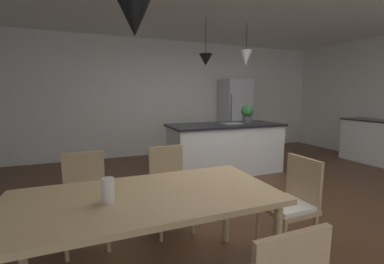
% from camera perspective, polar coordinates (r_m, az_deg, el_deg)
% --- Properties ---
extents(ground_plane, '(10.00, 8.40, 0.04)m').
position_cam_1_polar(ground_plane, '(3.59, 11.87, -15.50)').
color(ground_plane, '#4C301E').
extents(wall_back_kitchen, '(10.00, 0.12, 2.70)m').
position_cam_1_polar(wall_back_kitchen, '(6.27, -4.37, 7.58)').
color(wall_back_kitchen, white).
rests_on(wall_back_kitchen, ground_plane).
extents(dining_table, '(1.84, 0.89, 0.73)m').
position_cam_1_polar(dining_table, '(1.85, -10.41, -15.65)').
color(dining_table, tan).
rests_on(dining_table, ground_plane).
extents(chair_far_right, '(0.41, 0.41, 0.87)m').
position_cam_1_polar(chair_far_right, '(2.75, -4.98, -11.78)').
color(chair_far_right, tan).
rests_on(chair_far_right, ground_plane).
extents(chair_far_left, '(0.41, 0.41, 0.87)m').
position_cam_1_polar(chair_far_left, '(2.65, -22.89, -13.14)').
color(chair_far_left, tan).
rests_on(chair_far_left, ground_plane).
extents(chair_kitchen_end, '(0.41, 0.41, 0.87)m').
position_cam_1_polar(chair_kitchen_end, '(2.49, 21.38, -14.48)').
color(chair_kitchen_end, tan).
rests_on(chair_kitchen_end, ground_plane).
extents(kitchen_island, '(2.07, 0.90, 0.91)m').
position_cam_1_polar(kitchen_island, '(4.72, 7.38, -3.50)').
color(kitchen_island, white).
rests_on(kitchen_island, ground_plane).
extents(refrigerator, '(0.66, 0.67, 1.81)m').
position_cam_1_polar(refrigerator, '(6.54, 9.52, 3.61)').
color(refrigerator, silver).
rests_on(refrigerator, ground_plane).
extents(pendant_over_table, '(0.24, 0.24, 0.94)m').
position_cam_1_polar(pendant_over_table, '(1.70, -12.88, 24.37)').
color(pendant_over_table, black).
extents(pendant_over_island_main, '(0.23, 0.23, 0.78)m').
position_cam_1_polar(pendant_over_island_main, '(4.49, 3.06, 15.93)').
color(pendant_over_island_main, black).
extents(pendant_over_island_aux, '(0.21, 0.21, 0.75)m').
position_cam_1_polar(pendant_over_island_aux, '(4.88, 12.06, 15.96)').
color(pendant_over_island_aux, black).
extents(potted_plant_on_island, '(0.23, 0.23, 0.34)m').
position_cam_1_polar(potted_plant_on_island, '(4.88, 12.34, 4.17)').
color(potted_plant_on_island, '#4C4C51').
rests_on(potted_plant_on_island, kitchen_island).
extents(vase_on_dining_table, '(0.08, 0.08, 0.16)m').
position_cam_1_polar(vase_on_dining_table, '(1.74, -18.40, -12.28)').
color(vase_on_dining_table, silver).
rests_on(vase_on_dining_table, dining_table).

